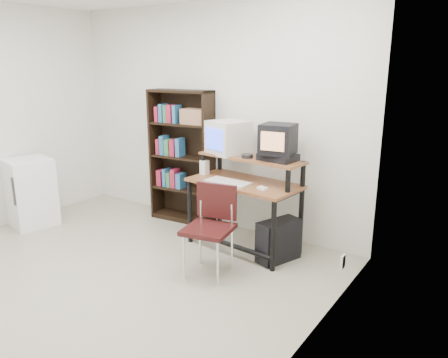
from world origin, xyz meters
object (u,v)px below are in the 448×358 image
Objects in this scene: school_chair at (211,220)px; computer_desk at (245,186)px; pc_tower at (279,241)px; crt_tv at (278,139)px; bookshelf at (183,154)px; mini_fridge at (31,192)px; crt_monitor at (228,137)px.

computer_desk is at bearing 82.25° from school_chair.
pc_tower is at bearing -5.13° from computer_desk.
computer_desk reaches higher than school_chair.
crt_tv is 0.22× the size of bookshelf.
crt_tv is 0.43× the size of mini_fridge.
crt_monitor is 2.53m from mini_fridge.
crt_monitor is at bearing 102.13° from school_chair.
school_chair reaches higher than mini_fridge.
crt_tv is at bearing 32.24° from mini_fridge.
crt_monitor reaches higher than computer_desk.
bookshelf is (-1.55, 0.41, 0.63)m from pc_tower.
crt_tv is 0.42× the size of school_chair.
mini_fridge is (-2.54, -0.21, -0.11)m from school_chair.
bookshelf is at bearing 169.51° from computer_desk.
school_chair is at bearing -49.11° from crt_monitor.
bookshelf is at bearing 53.81° from mini_fridge.
school_chair is at bearing 18.37° from mini_fridge.
computer_desk is 1.49× the size of mini_fridge.
computer_desk is at bearing -21.68° from bookshelf.
school_chair is 1.02× the size of mini_fridge.
crt_tv reaches higher than crt_monitor.
computer_desk is 1.15m from bookshelf.
crt_monitor is 1.07m from school_chair.
crt_monitor reaches higher than pc_tower.
school_chair is (-0.29, -0.74, -0.68)m from crt_tv.
crt_monitor is 0.63m from crt_tv.
bookshelf is (-0.79, 0.19, -0.31)m from crt_monitor.
mini_fridge is at bearing -145.11° from bookshelf.
mini_fridge is (-2.50, -0.87, -0.27)m from computer_desk.
crt_tv reaches higher than school_chair.
crt_tv is at bearing 147.26° from pc_tower.
crt_tv is 1.48m from bookshelf.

